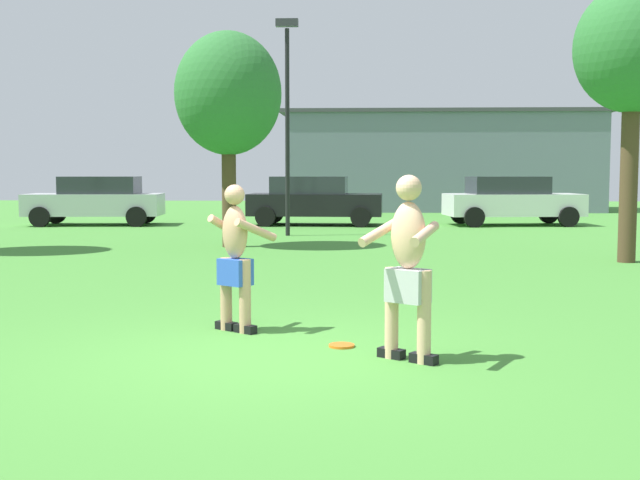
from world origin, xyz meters
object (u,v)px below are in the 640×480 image
object	(u,v)px
player_near	(408,263)
car_white_far_end	(511,200)
car_silver_near_post	(96,200)
lamp_post	(287,104)
car_black_mid_lot	(314,200)
player_in_blue	(236,255)
tree_behind_players	(633,52)
tree_near_building	(228,95)
frisbee	(342,346)

from	to	relation	value
player_near	car_white_far_end	xyz separation A→B (m)	(4.45, 19.17, -0.10)
car_silver_near_post	lamp_post	bearing A→B (deg)	-31.26
car_black_mid_lot	player_in_blue	bearing A→B (deg)	-89.56
tree_behind_players	player_near	bearing A→B (deg)	-119.12
car_white_far_end	lamp_post	bearing A→B (deg)	-146.49
car_white_far_end	lamp_post	world-z (taller)	lamp_post
player_near	tree_near_building	distance (m)	12.08
frisbee	tree_near_building	xyz separation A→B (m)	(-2.86, 10.70, 3.49)
player_near	car_white_far_end	bearing A→B (deg)	76.92
car_silver_near_post	lamp_post	size ratio (longest dim) A/B	0.76
player_in_blue	tree_behind_players	world-z (taller)	tree_behind_players
player_near	car_white_far_end	size ratio (longest dim) A/B	0.39
player_in_blue	tree_near_building	distance (m)	10.43
player_in_blue	lamp_post	bearing A→B (deg)	92.62
player_in_blue	frisbee	distance (m)	1.63
frisbee	car_silver_near_post	xyz separation A→B (m)	(-8.40, 18.05, 0.81)
player_in_blue	tree_behind_players	distance (m)	10.19
car_black_mid_lot	frisbee	bearing A→B (deg)	-85.89
car_silver_near_post	car_black_mid_lot	world-z (taller)	same
car_silver_near_post	tree_behind_players	bearing A→B (deg)	-36.45
lamp_post	player_in_blue	bearing A→B (deg)	-87.38
car_white_far_end	player_near	bearing A→B (deg)	-103.08
car_black_mid_lot	tree_near_building	size ratio (longest dim) A/B	0.88
lamp_post	tree_near_building	size ratio (longest dim) A/B	1.17
tree_behind_players	tree_near_building	size ratio (longest dim) A/B	1.08
player_near	lamp_post	xyz separation A→B (m)	(-2.42, 14.62, 2.63)
car_black_mid_lot	lamp_post	size ratio (longest dim) A/B	0.75
frisbee	car_silver_near_post	distance (m)	19.92
car_white_far_end	lamp_post	distance (m)	8.68
lamp_post	tree_behind_players	world-z (taller)	lamp_post
tree_behind_players	tree_near_building	bearing A→B (deg)	161.18
frisbee	lamp_post	size ratio (longest dim) A/B	0.04
tree_behind_players	car_silver_near_post	bearing A→B (deg)	143.55
car_silver_near_post	car_white_far_end	xyz separation A→B (m)	(13.47, 0.54, 0.00)
car_silver_near_post	lamp_post	distance (m)	8.19
lamp_post	tree_near_building	world-z (taller)	lamp_post
frisbee	player_in_blue	bearing A→B (deg)	147.77
player_near	car_black_mid_lot	xyz separation A→B (m)	(-1.94, 18.94, -0.10)
lamp_post	frisbee	bearing A→B (deg)	-82.73
player_near	tree_near_building	bearing A→B (deg)	107.16
player_in_blue	car_white_far_end	bearing A→B (deg)	70.66
player_in_blue	car_black_mid_lot	xyz separation A→B (m)	(-0.14, 17.62, -0.02)
car_white_far_end	tree_behind_players	bearing A→B (deg)	-88.56
tree_behind_players	frisbee	bearing A→B (deg)	-124.08
player_near	lamp_post	distance (m)	15.05
frisbee	lamp_post	bearing A→B (deg)	97.27
tree_near_building	tree_behind_players	bearing A→B (deg)	-18.82
player_in_blue	tree_near_building	bearing A→B (deg)	99.53
player_near	tree_behind_players	xyz separation A→B (m)	(4.72, 8.48, 3.10)
player_in_blue	lamp_post	size ratio (longest dim) A/B	0.28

